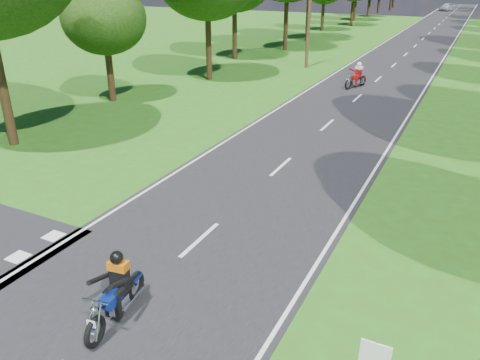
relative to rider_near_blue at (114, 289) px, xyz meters
The scene contains 7 objects.
ground 1.80m from the rider_near_blue, 94.85° to the left, with size 160.00×160.00×0.00m, color #2E5814.
main_road 51.60m from the rider_near_blue, 90.15° to the left, with size 7.00×140.00×0.02m, color black.
road_markings 49.73m from the rider_near_blue, 90.31° to the left, with size 7.40×140.00×0.01m.
telegraph_pole 30.40m from the rider_near_blue, 101.71° to the left, with size 1.20×0.26×8.00m.
rider_near_blue is the anchor object (origin of this frame).
rider_far_red 24.30m from the rider_near_blue, 92.20° to the left, with size 0.65×1.94×1.62m, color #9F140C, non-canonical shape.
distant_car 97.23m from the rider_near_blue, 90.86° to the left, with size 1.73×4.30×1.47m, color silver.
Camera 1 is at (6.07, -7.54, 6.86)m, focal length 35.00 mm.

